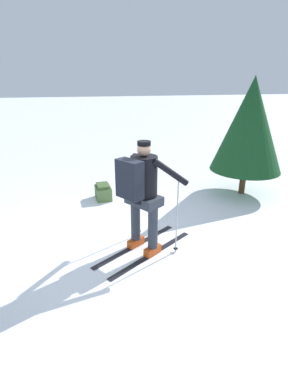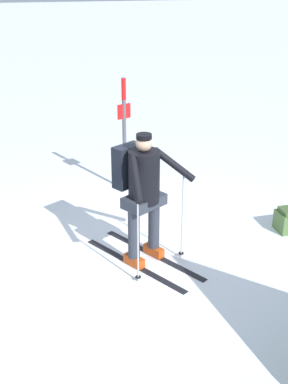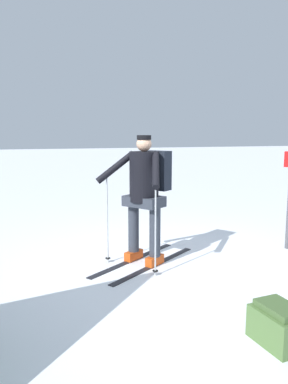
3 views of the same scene
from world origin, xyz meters
The scene contains 3 objects.
ground_plane centered at (0.00, 0.00, 0.00)m, with size 80.00×80.00×0.00m, color white.
skier centered at (-0.24, 0.13, 1.05)m, with size 1.74×1.39×1.75m.
dropped_backpack centered at (0.17, -2.19, 0.17)m, with size 0.36×0.48×0.35m.
Camera 3 is at (-1.86, -4.63, 1.78)m, focal length 35.00 mm.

